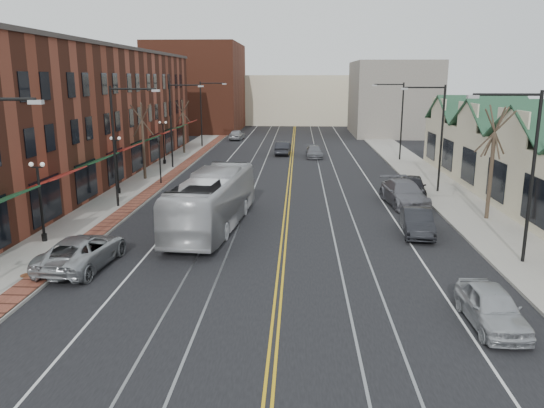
# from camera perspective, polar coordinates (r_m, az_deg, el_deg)

# --- Properties ---
(ground) EXTENTS (160.00, 160.00, 0.00)m
(ground) POSITION_cam_1_polar(r_m,az_deg,el_deg) (20.47, 0.50, -11.68)
(ground) COLOR black
(ground) RESTS_ON ground
(sidewalk_left) EXTENTS (4.00, 120.00, 0.15)m
(sidewalk_left) POSITION_cam_1_polar(r_m,az_deg,el_deg) (41.47, -15.09, 1.03)
(sidewalk_left) COLOR gray
(sidewalk_left) RESTS_ON ground
(sidewalk_right) EXTENTS (4.00, 120.00, 0.15)m
(sidewalk_right) POSITION_cam_1_polar(r_m,az_deg,el_deg) (41.03, 18.73, 0.64)
(sidewalk_right) COLOR gray
(sidewalk_right) RESTS_ON ground
(building_left) EXTENTS (10.00, 50.00, 11.00)m
(building_left) POSITION_cam_1_polar(r_m,az_deg,el_deg) (49.72, -20.79, 8.95)
(building_left) COLOR maroon
(building_left) RESTS_ON ground
(building_right) EXTENTS (8.00, 36.00, 4.60)m
(building_right) POSITION_cam_1_polar(r_m,az_deg,el_deg) (42.67, 26.74, 3.43)
(building_right) COLOR beige
(building_right) RESTS_ON ground
(backdrop_left) EXTENTS (14.00, 18.00, 14.00)m
(backdrop_left) POSITION_cam_1_polar(r_m,az_deg,el_deg) (90.09, -8.00, 12.31)
(backdrop_left) COLOR maroon
(backdrop_left) RESTS_ON ground
(backdrop_mid) EXTENTS (22.00, 14.00, 9.00)m
(backdrop_mid) POSITION_cam_1_polar(r_m,az_deg,el_deg) (103.59, 2.53, 11.18)
(backdrop_mid) COLOR beige
(backdrop_mid) RESTS_ON ground
(backdrop_right) EXTENTS (12.00, 16.00, 11.00)m
(backdrop_right) POSITION_cam_1_polar(r_m,az_deg,el_deg) (84.77, 12.81, 11.02)
(backdrop_right) COLOR slate
(backdrop_right) RESTS_ON ground
(streetlight_l_1) EXTENTS (3.33, 0.25, 8.00)m
(streetlight_l_1) POSITION_cam_1_polar(r_m,az_deg,el_deg) (36.66, -16.04, 7.22)
(streetlight_l_1) COLOR black
(streetlight_l_1) RESTS_ON sidewalk_left
(streetlight_l_2) EXTENTS (3.33, 0.25, 8.00)m
(streetlight_l_2) POSITION_cam_1_polar(r_m,az_deg,el_deg) (52.00, -10.37, 9.24)
(streetlight_l_2) COLOR black
(streetlight_l_2) RESTS_ON sidewalk_left
(streetlight_l_3) EXTENTS (3.33, 0.25, 8.00)m
(streetlight_l_3) POSITION_cam_1_polar(r_m,az_deg,el_deg) (67.64, -7.27, 10.29)
(streetlight_l_3) COLOR black
(streetlight_l_3) RESTS_ON sidewalk_left
(streetlight_r_0) EXTENTS (3.33, 0.25, 8.00)m
(streetlight_r_0) POSITION_cam_1_polar(r_m,az_deg,el_deg) (26.83, 25.48, 4.30)
(streetlight_r_0) COLOR black
(streetlight_r_0) RESTS_ON sidewalk_right
(streetlight_r_1) EXTENTS (3.33, 0.25, 8.00)m
(streetlight_r_1) POSITION_cam_1_polar(r_m,az_deg,el_deg) (41.95, 17.25, 7.88)
(streetlight_r_1) COLOR black
(streetlight_r_1) RESTS_ON sidewalk_right
(streetlight_r_2) EXTENTS (3.33, 0.25, 8.00)m
(streetlight_r_2) POSITION_cam_1_polar(r_m,az_deg,el_deg) (57.55, 13.38, 9.49)
(streetlight_r_2) COLOR black
(streetlight_r_2) RESTS_ON sidewalk_right
(lamppost_l_1) EXTENTS (0.84, 0.28, 4.27)m
(lamppost_l_1) POSITION_cam_1_polar(r_m,az_deg,el_deg) (30.48, -23.60, 0.03)
(lamppost_l_1) COLOR black
(lamppost_l_1) RESTS_ON sidewalk_left
(lamppost_l_2) EXTENTS (0.84, 0.28, 4.27)m
(lamppost_l_2) POSITION_cam_1_polar(r_m,az_deg,el_deg) (41.34, -16.33, 3.91)
(lamppost_l_2) COLOR black
(lamppost_l_2) RESTS_ON sidewalk_left
(lamppost_l_3) EXTENTS (0.84, 0.28, 4.27)m
(lamppost_l_3) POSITION_cam_1_polar(r_m,az_deg,el_deg) (54.62, -11.57, 6.40)
(lamppost_l_3) COLOR black
(lamppost_l_3) RESTS_ON sidewalk_left
(tree_left_near) EXTENTS (1.78, 1.37, 6.48)m
(tree_left_near) POSITION_cam_1_polar(r_m,az_deg,el_deg) (46.73, -13.70, 6.75)
(tree_left_near) COLOR #382B21
(tree_left_near) RESTS_ON sidewalk_left
(tree_left_far) EXTENTS (1.66, 1.28, 6.02)m
(tree_left_far) POSITION_cam_1_polar(r_m,az_deg,el_deg) (62.18, -9.52, 8.32)
(tree_left_far) COLOR #382B21
(tree_left_far) RESTS_ON sidewalk_left
(tree_right_mid) EXTENTS (1.90, 1.46, 6.93)m
(tree_right_mid) POSITION_cam_1_polar(r_m,az_deg,el_deg) (34.91, 22.58, 4.31)
(tree_right_mid) COLOR #382B21
(tree_right_mid) RESTS_ON sidewalk_right
(manhole_mid) EXTENTS (0.60, 0.60, 0.02)m
(manhole_mid) POSITION_cam_1_polar(r_m,az_deg,el_deg) (26.05, -24.83, -6.96)
(manhole_mid) COLOR #592D19
(manhole_mid) RESTS_ON sidewalk_left
(manhole_far) EXTENTS (0.60, 0.60, 0.02)m
(manhole_far) POSITION_cam_1_polar(r_m,az_deg,el_deg) (30.31, -20.53, -3.76)
(manhole_far) COLOR #592D19
(manhole_far) RESTS_ON sidewalk_left
(traffic_signal) EXTENTS (0.18, 0.15, 3.80)m
(traffic_signal) POSITION_cam_1_polar(r_m,az_deg,el_deg) (44.46, -11.98, 4.99)
(traffic_signal) COLOR black
(traffic_signal) RESTS_ON sidewalk_left
(transit_bus) EXTENTS (3.88, 12.09, 3.31)m
(transit_bus) POSITION_cam_1_polar(r_m,az_deg,el_deg) (31.15, -6.40, 0.34)
(transit_bus) COLOR silver
(transit_bus) RESTS_ON ground
(parked_suv) EXTENTS (2.99, 5.71, 1.53)m
(parked_suv) POSITION_cam_1_polar(r_m,az_deg,el_deg) (26.41, -19.72, -4.82)
(parked_suv) COLOR #9A9DA1
(parked_suv) RESTS_ON ground
(parked_car_a) EXTENTS (1.78, 4.23, 1.43)m
(parked_car_a) POSITION_cam_1_polar(r_m,az_deg,el_deg) (20.80, 22.56, -10.20)
(parked_car_a) COLOR #AAADB1
(parked_car_a) RESTS_ON ground
(parked_car_b) EXTENTS (1.94, 4.55, 1.46)m
(parked_car_b) POSITION_cam_1_polar(r_m,az_deg,el_deg) (31.02, 15.35, -1.89)
(parked_car_b) COLOR black
(parked_car_b) RESTS_ON ground
(parked_car_c) EXTENTS (3.04, 6.10, 1.70)m
(parked_car_c) POSITION_cam_1_polar(r_m,az_deg,el_deg) (37.86, 14.02, 1.13)
(parked_car_c) COLOR slate
(parked_car_c) RESTS_ON ground
(parked_car_d) EXTENTS (2.43, 4.74, 1.54)m
(parked_car_d) POSITION_cam_1_polar(r_m,az_deg,el_deg) (40.92, 14.89, 1.87)
(parked_car_d) COLOR black
(parked_car_d) RESTS_ON ground
(distant_car_left) EXTENTS (1.82, 4.60, 1.49)m
(distant_car_left) POSITION_cam_1_polar(r_m,az_deg,el_deg) (61.13, 1.21, 6.03)
(distant_car_left) COLOR black
(distant_car_left) RESTS_ON ground
(distant_car_right) EXTENTS (1.95, 4.44, 1.27)m
(distant_car_right) POSITION_cam_1_polar(r_m,az_deg,el_deg) (59.04, 4.55, 5.61)
(distant_car_right) COLOR slate
(distant_car_right) RESTS_ON ground
(distant_car_far) EXTENTS (2.22, 4.54, 1.49)m
(distant_car_far) POSITION_cam_1_polar(r_m,az_deg,el_deg) (75.86, -3.79, 7.47)
(distant_car_far) COLOR #9A9BA0
(distant_car_far) RESTS_ON ground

